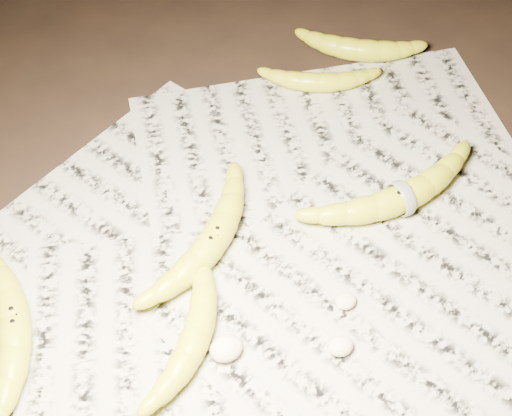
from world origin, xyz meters
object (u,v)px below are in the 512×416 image
banana_taped (401,197)px  banana_upper_b (359,48)px  banana_center (213,239)px  banana_upper_a (319,81)px  banana_left_a (13,322)px  banana_left_b (197,332)px

banana_taped → banana_upper_b: banana_taped is taller
banana_taped → banana_center: bearing=168.4°
banana_upper_a → banana_upper_b: banana_upper_b is taller
banana_left_a → banana_upper_a: (0.55, 0.19, -0.00)m
banana_left_a → banana_taped: 0.52m
banana_left_b → banana_upper_a: bearing=-7.0°
banana_center → banana_upper_a: banana_center is taller
banana_center → banana_upper_b: banana_center is taller
banana_left_a → banana_upper_b: size_ratio=1.28×
banana_upper_a → banana_upper_b: 0.10m
banana_taped → banana_left_a: bearing=174.2°
banana_left_b → banana_upper_a: size_ratio=1.15×
banana_left_b → banana_upper_b: 0.57m
banana_left_a → banana_taped: bearing=-85.5°
banana_center → banana_upper_a: bearing=0.5°
banana_left_a → banana_taped: same height
banana_left_a → banana_taped: size_ratio=0.93×
banana_center → banana_upper_a: 0.35m
banana_left_b → banana_center: (0.08, 0.11, 0.00)m
banana_taped → banana_upper_a: (0.03, 0.26, -0.00)m
banana_left_a → banana_center: 0.26m
banana_left_b → banana_upper_a: (0.36, 0.31, -0.00)m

